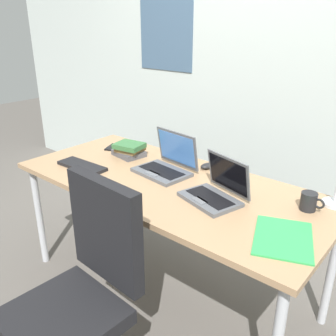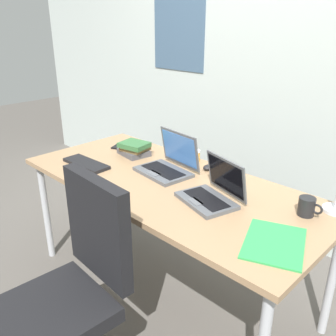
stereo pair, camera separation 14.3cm
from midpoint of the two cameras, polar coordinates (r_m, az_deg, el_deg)
The scene contains 13 objects.
ground_plane at distance 2.43m, azimuth 1.78°, elevation -18.18°, with size 12.00×12.00×0.00m, color #56514C.
wall_back at distance 2.78m, azimuth 18.31°, elevation 15.45°, with size 6.00×0.13×2.60m.
desk at distance 2.06m, azimuth 2.00°, elevation -3.55°, with size 1.80×0.80×0.74m.
laptop_center at distance 2.14m, azimuth 1.94°, elevation 0.51°, with size 0.34×0.29×0.23m.
laptop_near_lamp at distance 1.82m, azimuth 9.18°, elevation -3.89°, with size 0.34×0.31×0.21m.
external_keyboard at distance 2.29m, azimuth -10.91°, elevation 0.66°, with size 0.33×0.12×0.02m, color black.
computer_mouse at distance 2.20m, azimuth 8.46°, elevation 0.11°, with size 0.06×0.10×0.03m, color black.
cell_phone at distance 2.60m, azimuth -6.02°, elevation 3.45°, with size 0.06×0.14×0.01m, color black.
pill_bottle at distance 2.31m, azimuth 6.33°, elevation 1.87°, with size 0.04×0.04×0.08m.
book_stack at distance 2.41m, azimuth -3.58°, elevation 2.99°, with size 0.23×0.19×0.09m.
paper_folder_center at distance 1.58m, azimuth 18.83°, elevation -11.06°, with size 0.23×0.31×0.01m, color green.
coffee_mug at distance 1.82m, azimuth 23.01°, elevation -5.60°, with size 0.11×0.08×0.09m.
office_chair at distance 1.77m, azimuth -12.61°, elevation -20.32°, with size 0.52×0.55×0.97m.
Camera 2 is at (1.30, -1.32, 1.58)m, focal length 39.05 mm.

